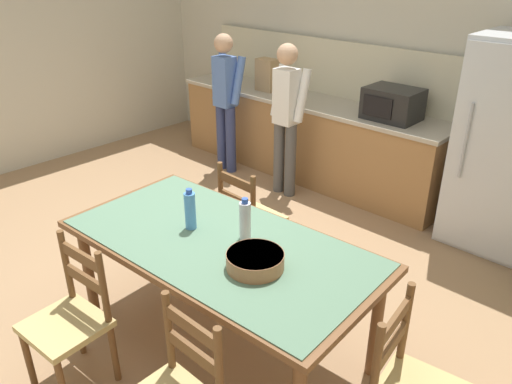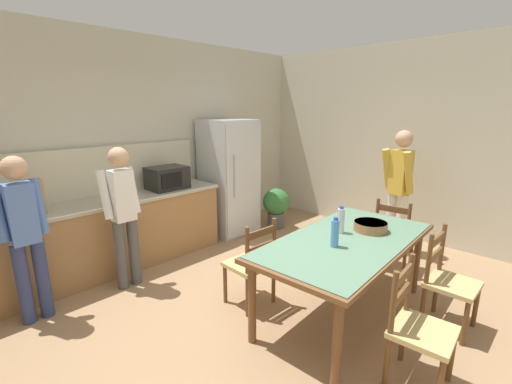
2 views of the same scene
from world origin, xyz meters
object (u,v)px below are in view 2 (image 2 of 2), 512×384
Objects in this scene: person_at_counter at (123,211)px; person_by_table at (399,186)px; person_at_sink at (24,232)px; chair_head_end at (394,236)px; refrigerator at (229,177)px; bottle_off_centre at (341,220)px; potted_plant at (276,205)px; paper_bag at (30,198)px; dining_table at (347,246)px; bottle_near_centre at (335,233)px; chair_side_far_left at (252,264)px; microwave at (167,178)px; serving_bowl at (370,226)px; chair_side_near_left at (418,328)px; chair_side_near_right at (448,282)px.

person_at_counter is 3.48m from person_by_table.
person_at_sink is 0.93× the size of person_by_table.
person_at_counter reaches higher than chair_head_end.
chair_head_end is (0.49, -2.46, -0.45)m from refrigerator.
bottle_off_centre is 0.40× the size of potted_plant.
paper_bag is at bearing 54.79° from person_at_counter.
dining_table is 1.20× the size of person_by_table.
paper_bag is at bearing 179.76° from refrigerator.
dining_table is 3.02× the size of potted_plant.
bottle_off_centre is (0.09, 0.13, 0.20)m from dining_table.
bottle_near_centre is 0.93m from chair_side_far_left.
person_at_counter is (-0.69, 1.26, 0.44)m from chair_side_far_left.
person_at_sink is at bearing -164.34° from microwave.
dining_table is (1.91, -2.54, -0.37)m from paper_bag.
person_at_sink is at bearing 138.66° from bottle_off_centre.
paper_bag reaches higher than chair_side_far_left.
person_at_counter is at bearing 123.86° from bottle_off_centre.
dining_table is 0.37m from serving_bowl.
serving_bowl is 0.35× the size of chair_side_far_left.
bottle_near_centre is 1.59m from chair_head_end.
potted_plant is (0.65, -0.43, -0.51)m from refrigerator.
chair_head_end is at bearing 2.97° from bottle_near_centre.
refrigerator reaches higher than paper_bag.
dining_table is at bearing -134.42° from person_at_sink.
chair_head_end is 1.89m from chair_side_near_left.
bottle_near_centre is 0.60m from serving_bowl.
bottle_off_centre is 0.30× the size of chair_side_far_left.
serving_bowl is at bearing -143.70° from person_at_counter.
serving_bowl is at bearing -35.71° from bottle_off_centre.
person_at_sink is 4.29m from person_by_table.
person_at_counter is at bearing 43.84° from chair_head_end.
dining_table is 0.94m from chair_side_near_right.
paper_bag is at bearing 109.69° from chair_side_near_left.
microwave reaches higher than bottle_off_centre.
person_by_table reaches higher than person_at_counter.
person_at_sink is at bearing -8.83° from person_by_table.
person_at_counter reaches higher than chair_side_near_right.
bottle_near_centre is (1.66, -2.55, -0.16)m from paper_bag.
bottle_off_centre is at bearing -106.17° from refrigerator.
chair_head_end is 0.54× the size of person_by_table.
chair_head_end is 1.89m from chair_side_far_left.
chair_head_end is at bearing -120.51° from person_at_sink.
microwave is at bearing 99.33° from bottle_off_centre.
chair_side_far_left is 2.41m from person_by_table.
potted_plant is (1.92, 1.34, -0.06)m from chair_side_far_left.
chair_side_near_right is at bearing -45.64° from bottle_near_centre.
refrigerator is at bearing 146.43° from potted_plant.
paper_bag is 0.18× the size of dining_table.
person_at_counter is (-0.94, 2.04, -0.03)m from bottle_near_centre.
paper_bag is 0.91m from person_at_counter.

